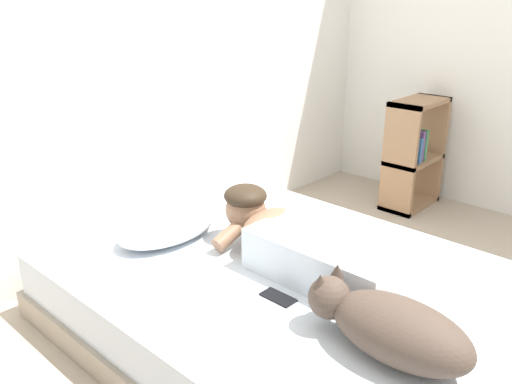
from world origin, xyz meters
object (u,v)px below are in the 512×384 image
coffee_cup (263,218)px  cell_phone (278,297)px  pillow (167,227)px  person_lying (306,242)px  bed (292,304)px  dog (390,326)px  bookshelf (413,153)px

coffee_cup → cell_phone: bearing=-132.7°
cell_phone → coffee_cup: bearing=47.3°
pillow → person_lying: (0.25, -0.64, 0.05)m
bed → cell_phone: (-0.20, -0.09, 0.17)m
cell_phone → pillow: bearing=86.5°
dog → coffee_cup: size_ratio=4.60×
dog → bookshelf: 2.14m
bed → coffee_cup: bearing=57.5°
coffee_cup → cell_phone: size_ratio=0.89×
pillow → coffee_cup: pillow is taller
pillow → coffee_cup: (0.42, -0.23, -0.02)m
dog → bed: bearing=70.0°
pillow → dog: size_ratio=0.90×
bed → bookshelf: size_ratio=2.74×
coffee_cup → cell_phone: (-0.47, -0.51, -0.03)m
person_lying → cell_phone: (-0.29, -0.09, -0.10)m
dog → cell_phone: 0.49m
bed → cell_phone: bearing=-156.0°
pillow → bed: bearing=-76.4°
bed → dog: 0.66m
pillow → dog: bearing=-92.4°
coffee_cup → bookshelf: size_ratio=0.17×
dog → coffee_cup: 1.09m
pillow → cell_phone: bearing=-93.5°
coffee_cup → dog: bearing=-115.6°
pillow → cell_phone: size_ratio=3.71×
dog → coffee_cup: dog is taller
bed → cell_phone: 0.28m
dog → coffee_cup: bearing=64.4°
pillow → person_lying: person_lying is taller
pillow → coffee_cup: bearing=-28.5°
bookshelf → cell_phone: bearing=-166.8°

